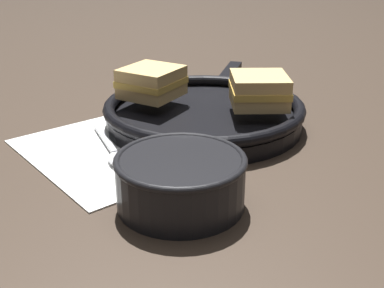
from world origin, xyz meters
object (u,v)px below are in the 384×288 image
object	(u,v)px
spoon	(115,153)
sandwich_near_left	(152,82)
soup_bowl	(181,178)
skillet	(204,112)
sandwich_near_right	(260,90)

from	to	relation	value
spoon	sandwich_near_left	world-z (taller)	sandwich_near_left
soup_bowl	skillet	xyz separation A→B (m)	(-0.16, 0.19, -0.01)
skillet	sandwich_near_right	xyz separation A→B (m)	(0.07, 0.04, 0.04)
soup_bowl	spoon	world-z (taller)	soup_bowl
sandwich_near_left	skillet	bearing A→B (deg)	32.40
spoon	sandwich_near_right	size ratio (longest dim) A/B	1.30
skillet	sandwich_near_right	world-z (taller)	sandwich_near_right
spoon	skillet	size ratio (longest dim) A/B	0.39
soup_bowl	skillet	bearing A→B (deg)	128.68
soup_bowl	sandwich_near_right	bearing A→B (deg)	109.00
sandwich_near_left	spoon	bearing A→B (deg)	-59.27
skillet	sandwich_near_left	xyz separation A→B (m)	(-0.07, -0.05, 0.04)
sandwich_near_left	sandwich_near_right	bearing A→B (deg)	30.95
soup_bowl	sandwich_near_right	world-z (taller)	sandwich_near_right
soup_bowl	sandwich_near_right	xyz separation A→B (m)	(-0.08, 0.24, 0.03)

